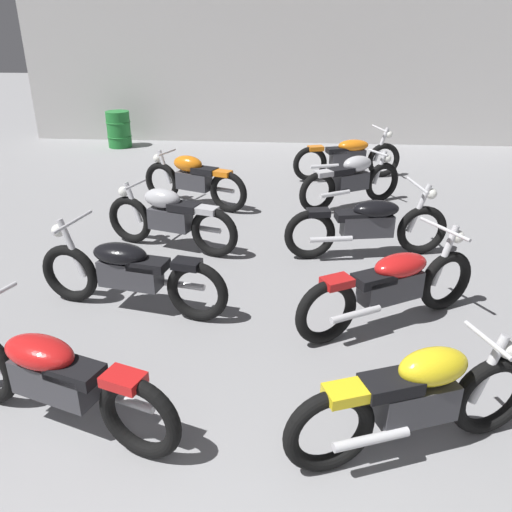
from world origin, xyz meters
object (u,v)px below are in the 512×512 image
motorcycle_left_row_3 (170,217)px  motorcycle_right_row_2 (392,285)px  motorcycle_right_row_4 (352,180)px  motorcycle_left_row_4 (193,179)px  motorcycle_right_row_3 (368,224)px  motorcycle_right_row_1 (417,399)px  motorcycle_left_row_1 (53,377)px  motorcycle_right_row_5 (348,156)px  motorcycle_left_row_2 (129,272)px  oil_drum (119,129)px

motorcycle_left_row_3 → motorcycle_right_row_2: bearing=-33.2°
motorcycle_right_row_4 → motorcycle_left_row_4: bearing=-176.0°
motorcycle_left_row_4 → motorcycle_left_row_3: bearing=-89.4°
motorcycle_right_row_2 → motorcycle_right_row_3: bearing=91.2°
motorcycle_left_row_3 → motorcycle_right_row_1: same height
motorcycle_right_row_3 → motorcycle_right_row_4: motorcycle_right_row_3 is taller
motorcycle_left_row_1 → motorcycle_right_row_3: same height
motorcycle_right_row_2 → motorcycle_left_row_4: bearing=127.1°
motorcycle_right_row_5 → motorcycle_left_row_1: bearing=-111.3°
motorcycle_left_row_4 → motorcycle_right_row_3: 3.21m
motorcycle_left_row_3 → motorcycle_right_row_1: 4.32m
motorcycle_right_row_4 → motorcycle_right_row_2: bearing=-88.9°
motorcycle_right_row_3 → motorcycle_right_row_1: bearing=-91.0°
motorcycle_right_row_1 → motorcycle_right_row_4: same height
motorcycle_left_row_1 → motorcycle_right_row_4: 6.04m
motorcycle_right_row_2 → motorcycle_right_row_3: size_ratio=0.90×
motorcycle_left_row_2 → motorcycle_right_row_1: 3.19m
motorcycle_right_row_2 → motorcycle_right_row_5: same height
motorcycle_left_row_4 → motorcycle_right_row_2: (2.68, -3.54, -0.01)m
motorcycle_left_row_1 → motorcycle_left_row_4: 5.23m
motorcycle_left_row_4 → oil_drum: motorcycle_left_row_4 is taller
motorcycle_left_row_1 → motorcycle_right_row_2: bearing=31.6°
motorcycle_left_row_1 → motorcycle_left_row_4: size_ratio=1.12×
motorcycle_right_row_5 → motorcycle_right_row_3: bearing=-90.7°
motorcycle_right_row_5 → motorcycle_left_row_2: bearing=-117.2°
motorcycle_left_row_1 → motorcycle_left_row_3: motorcycle_left_row_1 is taller
motorcycle_left_row_2 → motorcycle_left_row_4: motorcycle_left_row_2 is taller
motorcycle_right_row_3 → motorcycle_left_row_4: bearing=145.2°
motorcycle_left_row_4 → motorcycle_right_row_5: bearing=34.4°
motorcycle_right_row_4 → motorcycle_right_row_3: bearing=-89.0°
motorcycle_right_row_5 → oil_drum: size_ratio=2.49×
motorcycle_right_row_5 → oil_drum: motorcycle_right_row_5 is taller
motorcycle_right_row_1 → motorcycle_right_row_3: (0.06, 3.45, -0.01)m
motorcycle_right_row_4 → oil_drum: bearing=142.2°
motorcycle_left_row_1 → motorcycle_right_row_2: (2.75, 1.69, 0.00)m
motorcycle_left_row_3 → motorcycle_right_row_5: motorcycle_right_row_5 is taller
oil_drum → motorcycle_right_row_3: bearing=-49.1°
motorcycle_left_row_2 → motorcycle_right_row_3: bearing=31.2°
motorcycle_right_row_4 → motorcycle_left_row_1: bearing=-116.3°
motorcycle_left_row_2 → motorcycle_right_row_3: (2.67, 1.62, 0.00)m
motorcycle_right_row_3 → motorcycle_right_row_5: bearing=89.3°
motorcycle_left_row_4 → motorcycle_right_row_5: (2.68, 1.83, -0.01)m
motorcycle_left_row_2 → motorcycle_right_row_5: size_ratio=1.01×
motorcycle_left_row_4 → motorcycle_right_row_5: size_ratio=0.88×
motorcycle_left_row_2 → motorcycle_right_row_2: 2.71m
motorcycle_left_row_1 → motorcycle_left_row_3: (0.10, 3.43, 0.01)m
motorcycle_right_row_1 → motorcycle_right_row_3: size_ratio=0.87×
motorcycle_right_row_4 → motorcycle_left_row_2: bearing=-126.0°
motorcycle_left_row_3 → oil_drum: size_ratio=2.25×
motorcycle_right_row_2 → oil_drum: (-5.29, 7.77, -0.03)m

